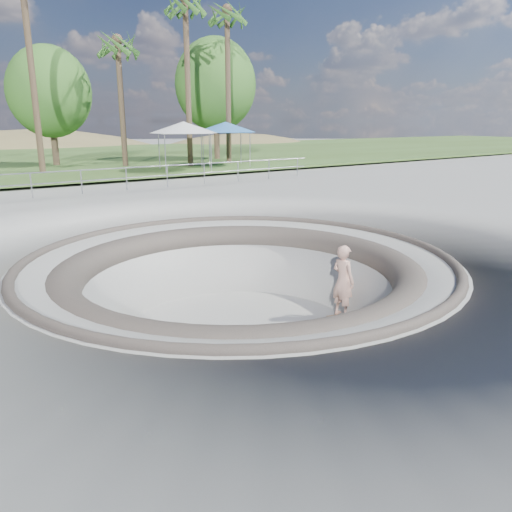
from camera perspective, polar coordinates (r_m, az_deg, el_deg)
name	(u,v)px	position (r m, az deg, el deg)	size (l,w,h in m)	color
ground	(239,258)	(11.95, -2.00, -0.26)	(180.00, 180.00, 0.00)	gray
skate_bowl	(239,329)	(12.56, -1.92, -8.33)	(14.00, 14.00, 4.10)	gray
distant_hills	(4,208)	(68.30, -26.85, 4.94)	(103.20, 45.00, 28.60)	brown
safety_railing	(81,182)	(22.65, -19.33, 8.02)	(25.00, 0.06, 1.03)	gray
skateboard	(341,316)	(13.55, 9.74, -6.77)	(0.83, 0.41, 0.08)	#9A6D3D
skater	(343,281)	(13.22, 9.93, -2.83)	(0.70, 0.46, 1.92)	tan
canopy_white	(184,128)	(31.16, -8.28, 14.32)	(5.44, 5.44, 2.88)	gray
canopy_blue	(226,127)	(34.26, -3.50, 14.48)	(5.29, 5.29, 2.86)	gray
palm_d	(118,48)	(35.15, -15.53, 21.96)	(2.60, 2.60, 8.75)	brown
palm_e	(185,9)	(34.69, -8.08, 26.14)	(2.60, 2.60, 11.15)	brown
palm_f	(227,20)	(36.91, -3.32, 25.35)	(2.60, 2.60, 10.99)	brown
bushy_tree_mid	(49,92)	(37.23, -22.55, 16.92)	(5.44, 4.95, 7.85)	brown
bushy_tree_right	(216,85)	(40.75, -4.63, 18.94)	(6.40, 5.82, 9.23)	brown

